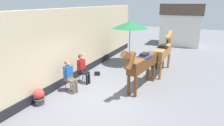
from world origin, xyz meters
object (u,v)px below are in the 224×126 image
Objects in this scene: seated_visitor_far at (82,67)px; satchel_bag at (97,74)px; saddled_horse_far at (163,51)px; flower_planter_near at (39,96)px; seated_visitor_near at (69,74)px; cafe_parasol at (130,25)px; saddled_horse_near at (142,64)px.

seated_visitor_far is 4.96× the size of satchel_bag.
saddled_horse_far is 6.50m from flower_planter_near.
seated_visitor_far is at bearing 81.92° from flower_planter_near.
flower_planter_near is at bearing -122.46° from saddled_horse_far.
flower_planter_near is at bearing -98.08° from seated_visitor_far.
seated_visitor_far reaches higher than satchel_bag.
satchel_bag is (0.16, 2.09, -0.68)m from seated_visitor_near.
saddled_horse_near is at bearing -61.79° from cafe_parasol.
cafe_parasol is 3.54m from satchel_bag.
flower_planter_near is 6.56m from cafe_parasol.
seated_visitor_near is 1.51m from flower_planter_near.
saddled_horse_near reaches higher than flower_planter_near.
cafe_parasol is at bearing -128.76° from satchel_bag.
seated_visitor_near is at bearing -101.64° from cafe_parasol.
seated_visitor_far is at bearing -168.71° from saddled_horse_near.
saddled_horse_near is 1.00× the size of saddled_horse_far.
seated_visitor_near is 0.46× the size of saddled_horse_far.
saddled_horse_far is at bearing 79.80° from saddled_horse_near.
saddled_horse_far is 4.69× the size of flower_planter_near.
seated_visitor_near reaches higher than satchel_bag.
cafe_parasol is (0.97, 3.69, 1.59)m from seated_visitor_far.
cafe_parasol is at bearing 75.21° from seated_visitor_far.
cafe_parasol is at bearing 118.21° from saddled_horse_near.
saddled_horse_near reaches higher than seated_visitor_near.
seated_visitor_near is 2.17× the size of flower_planter_near.
seated_visitor_near is 2.21m from satchel_bag.
saddled_horse_far reaches higher than seated_visitor_near.
saddled_horse_near is 2.78m from satchel_bag.
saddled_horse_far reaches higher than flower_planter_near.
satchel_bag is (-2.96, -1.94, -1.06)m from saddled_horse_far.
satchel_bag is at bearing 167.48° from saddled_horse_near.
saddled_horse_far is at bearing 44.17° from seated_visitor_far.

